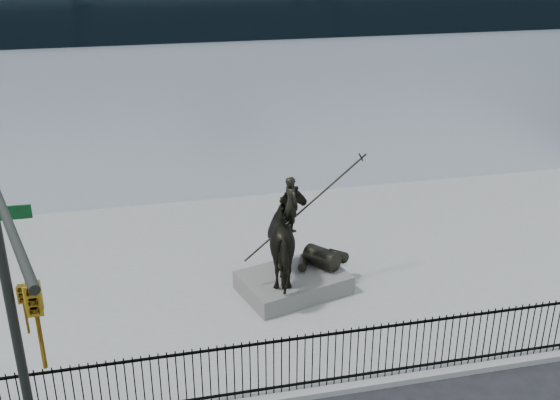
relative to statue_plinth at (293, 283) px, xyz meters
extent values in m
cube|color=gray|center=(0.47, 1.46, -0.35)|extent=(30.00, 12.00, 0.15)
cube|color=white|center=(0.47, 14.46, 4.07)|extent=(44.00, 14.00, 9.00)
cube|color=black|center=(0.47, -4.29, -0.13)|extent=(22.00, 0.05, 0.05)
cube|color=black|center=(0.47, -4.29, 1.12)|extent=(22.00, 0.05, 0.05)
cube|color=black|center=(0.47, -4.29, 0.47)|extent=(22.00, 0.03, 1.50)
cube|color=#54524D|center=(0.00, 0.00, 0.00)|extent=(3.38, 2.75, 0.55)
imported|color=black|center=(0.00, 0.00, 1.45)|extent=(2.55, 2.78, 2.35)
imported|color=black|center=(-0.09, -0.02, 2.52)|extent=(0.52, 0.66, 1.59)
cylinder|color=black|center=(0.31, 0.09, 2.28)|extent=(3.65, 1.08, 2.39)
cylinder|color=black|center=(-6.53, -5.34, 3.07)|extent=(0.18, 0.18, 7.00)
cylinder|color=black|center=(-5.93, -7.47, 6.17)|extent=(1.47, 4.84, 0.12)
imported|color=#A57512|center=(-5.33, -9.59, 5.54)|extent=(0.18, 0.22, 1.10)
imported|color=#A57512|center=(-6.31, -5.34, 3.27)|extent=(0.16, 0.20, 1.00)
cube|color=#0C3F19|center=(-6.17, -6.54, 5.67)|extent=(0.90, 0.03, 0.22)
camera|label=1|loc=(-4.10, -16.10, 9.64)|focal=42.00mm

